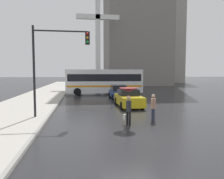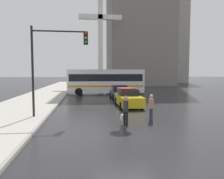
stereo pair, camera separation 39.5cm
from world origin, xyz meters
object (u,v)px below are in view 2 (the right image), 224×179
object	(u,v)px
sedan_red	(119,92)
monument_cross	(100,32)
city_bus	(106,81)
pedestrian_with_umbrella	(126,95)
traffic_light	(55,55)
pedestrian_man	(151,105)
taxi	(128,98)

from	to	relation	value
sedan_red	monument_cross	size ratio (longest dim) A/B	0.22
sedan_red	monument_cross	bearing A→B (deg)	-87.40
city_bus	monument_cross	size ratio (longest dim) A/B	0.54
sedan_red	monument_cross	world-z (taller)	monument_cross
sedan_red	pedestrian_with_umbrella	distance (m)	13.12
sedan_red	city_bus	xyz separation A→B (m)	(-1.13, 4.85, 1.18)
traffic_light	pedestrian_with_umbrella	bearing A→B (deg)	-31.72
pedestrian_man	sedan_red	bearing A→B (deg)	177.21
city_bus	pedestrian_man	world-z (taller)	city_bus
city_bus	monument_cross	distance (m)	16.67
city_bus	monument_cross	xyz separation A→B (m)	(0.27, 14.03, 9.00)
monument_cross	sedan_red	bearing A→B (deg)	-87.40
pedestrian_with_umbrella	traffic_light	world-z (taller)	traffic_light
pedestrian_man	taxi	bearing A→B (deg)	179.25
city_bus	pedestrian_with_umbrella	size ratio (longest dim) A/B	4.93
city_bus	pedestrian_man	xyz separation A→B (m)	(1.17, -16.86, -0.91)
sedan_red	traffic_light	distance (m)	12.39
pedestrian_with_umbrella	monument_cross	bearing A→B (deg)	-26.74
sedan_red	pedestrian_man	bearing A→B (deg)	90.19
monument_cross	taxi	bearing A→B (deg)	-88.47
monument_cross	pedestrian_with_umbrella	bearing A→B (deg)	-91.51
pedestrian_with_umbrella	pedestrian_man	bearing A→B (deg)	-86.43
pedestrian_with_umbrella	pedestrian_man	world-z (taller)	pedestrian_with_umbrella
city_bus	pedestrian_man	bearing A→B (deg)	-173.30
taxi	pedestrian_with_umbrella	size ratio (longest dim) A/B	2.22
pedestrian_with_umbrella	sedan_red	bearing A→B (deg)	-32.68
sedan_red	pedestrian_with_umbrella	world-z (taller)	pedestrian_with_umbrella
pedestrian_man	traffic_light	xyz separation A→B (m)	(-5.82, 1.57, 3.08)
pedestrian_man	monument_cross	size ratio (longest dim) A/B	0.08
taxi	traffic_light	xyz separation A→B (m)	(-5.59, -4.34, 3.34)
taxi	pedestrian_man	size ratio (longest dim) A/B	2.87
pedestrian_man	monument_cross	distance (m)	32.45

